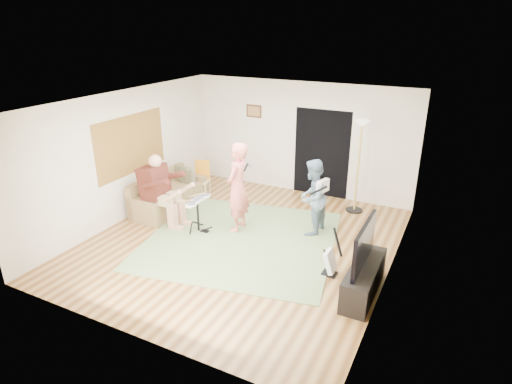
% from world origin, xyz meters
% --- Properties ---
extents(floor, '(6.00, 6.00, 0.00)m').
position_xyz_m(floor, '(0.00, 0.00, 0.00)').
color(floor, brown).
rests_on(floor, ground).
extents(walls, '(5.50, 6.00, 2.70)m').
position_xyz_m(walls, '(0.00, 0.00, 1.35)').
color(walls, beige).
rests_on(walls, floor).
extents(ceiling, '(6.00, 6.00, 0.00)m').
position_xyz_m(ceiling, '(0.00, 0.00, 2.70)').
color(ceiling, white).
rests_on(ceiling, walls).
extents(window_blinds, '(0.00, 2.05, 2.05)m').
position_xyz_m(window_blinds, '(-2.74, 0.20, 1.55)').
color(window_blinds, olive).
rests_on(window_blinds, walls).
extents(doorway, '(2.10, 0.00, 2.10)m').
position_xyz_m(doorway, '(0.55, 2.99, 1.05)').
color(doorway, black).
rests_on(doorway, walls).
extents(picture_frame, '(0.42, 0.03, 0.32)m').
position_xyz_m(picture_frame, '(-1.25, 2.99, 1.90)').
color(picture_frame, '#3F2314').
rests_on(picture_frame, walls).
extents(area_rug, '(4.12, 4.03, 0.02)m').
position_xyz_m(area_rug, '(-0.05, 0.07, 0.01)').
color(area_rug, '#65814E').
rests_on(area_rug, floor).
extents(sofa, '(0.79, 1.91, 0.77)m').
position_xyz_m(sofa, '(-2.29, 0.66, 0.26)').
color(sofa, olive).
rests_on(sofa, floor).
extents(drummer, '(0.96, 0.54, 1.48)m').
position_xyz_m(drummer, '(-1.85, 0.01, 0.58)').
color(drummer, '#4D1D15').
rests_on(drummer, sofa).
extents(drum_kit, '(0.39, 0.70, 0.72)m').
position_xyz_m(drum_kit, '(-1.00, 0.01, 0.32)').
color(drum_kit, black).
rests_on(drum_kit, floor).
extents(singer, '(0.50, 0.71, 1.83)m').
position_xyz_m(singer, '(-0.33, 0.45, 0.92)').
color(singer, '#DC6760').
rests_on(singer, floor).
extents(microphone, '(0.06, 0.06, 0.24)m').
position_xyz_m(microphone, '(-0.13, 0.45, 1.37)').
color(microphone, black).
rests_on(microphone, singer).
extents(guitarist, '(0.62, 0.77, 1.54)m').
position_xyz_m(guitarist, '(1.06, 0.97, 0.77)').
color(guitarist, slate).
rests_on(guitarist, floor).
extents(guitar_held, '(0.28, 0.61, 0.26)m').
position_xyz_m(guitar_held, '(1.26, 0.97, 1.04)').
color(guitar_held, white).
rests_on(guitar_held, guitarist).
extents(guitar_spare, '(0.32, 0.29, 0.89)m').
position_xyz_m(guitar_spare, '(1.88, -0.35, 0.25)').
color(guitar_spare, black).
rests_on(guitar_spare, floor).
extents(torchiere_lamp, '(0.37, 0.37, 2.06)m').
position_xyz_m(torchiere_lamp, '(1.57, 2.42, 1.41)').
color(torchiere_lamp, black).
rests_on(torchiere_lamp, floor).
extents(dining_chair, '(0.45, 0.47, 0.87)m').
position_xyz_m(dining_chair, '(-1.97, 1.61, 0.31)').
color(dining_chair, '#D3BD89').
rests_on(dining_chair, floor).
extents(tv_cabinet, '(0.40, 1.40, 0.50)m').
position_xyz_m(tv_cabinet, '(2.50, -0.62, 0.25)').
color(tv_cabinet, black).
rests_on(tv_cabinet, floor).
extents(television, '(0.06, 1.18, 0.70)m').
position_xyz_m(television, '(2.45, -0.62, 0.85)').
color(television, black).
rests_on(television, tv_cabinet).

